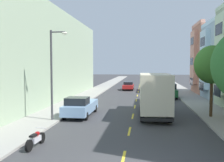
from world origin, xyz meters
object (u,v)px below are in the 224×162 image
object	(u,v)px
street_tree_second	(212,65)
delivery_box_truck	(154,93)
moving_red_sedan	(128,86)
street_lamp	(53,68)
parked_suv_white	(159,81)
parked_wagon_burgundy	(159,80)
parked_motorcycle	(36,139)
parked_suv_forest	(169,90)
parked_pickup_silver	(163,84)
parked_pickup_sky	(80,106)

from	to	relation	value
street_tree_second	delivery_box_truck	bearing A→B (deg)	176.53
delivery_box_truck	moving_red_sedan	distance (m)	23.20
street_lamp	moving_red_sedan	world-z (taller)	street_lamp
moving_red_sedan	street_lamp	bearing A→B (deg)	-99.07
street_lamp	parked_suv_white	bearing A→B (deg)	74.67
delivery_box_truck	moving_red_sedan	size ratio (longest dim) A/B	1.74
parked_wagon_burgundy	parked_motorcycle	world-z (taller)	parked_wagon_burgundy
street_tree_second	parked_motorcycle	size ratio (longest dim) A/B	2.83
parked_suv_forest	parked_motorcycle	distance (m)	23.65
parked_pickup_silver	moving_red_sedan	size ratio (longest dim) A/B	1.18
parked_pickup_silver	parked_suv_forest	bearing A→B (deg)	-90.87
street_tree_second	parked_motorcycle	xyz separation A→B (m)	(-11.15, -8.88, -3.97)
parked_pickup_sky	delivery_box_truck	bearing A→B (deg)	6.84
street_lamp	parked_pickup_sky	distance (m)	4.31
parked_pickup_sky	parked_motorcycle	xyz separation A→B (m)	(-0.28, -8.41, -0.42)
moving_red_sedan	street_tree_second	bearing A→B (deg)	-70.50
parked_pickup_sky	parked_wagon_burgundy	distance (m)	41.39
street_lamp	parked_wagon_burgundy	size ratio (longest dim) A/B	1.45
parked_suv_white	parked_pickup_sky	xyz separation A→B (m)	(-8.73, -34.89, -0.16)
street_tree_second	parked_suv_white	xyz separation A→B (m)	(-2.14, 34.42, -3.39)
street_tree_second	parked_suv_white	world-z (taller)	street_tree_second
street_tree_second	parked_pickup_sky	world-z (taller)	street_tree_second
street_tree_second	delivery_box_truck	world-z (taller)	street_tree_second
parked_pickup_sky	parked_wagon_burgundy	bearing A→B (deg)	77.62
delivery_box_truck	parked_suv_forest	xyz separation A→B (m)	(2.44, 12.71, -1.04)
parked_suv_forest	moving_red_sedan	xyz separation A→B (m)	(-6.04, 10.17, -0.24)
delivery_box_truck	parked_suv_forest	size ratio (longest dim) A/B	1.62
moving_red_sedan	parked_motorcycle	size ratio (longest dim) A/B	2.19
parked_suv_white	moving_red_sedan	xyz separation A→B (m)	(-6.06, -11.26, -0.24)
parked_suv_white	parked_motorcycle	world-z (taller)	parked_suv_white
parked_pickup_sky	moving_red_sedan	bearing A→B (deg)	83.57
street_tree_second	street_lamp	size ratio (longest dim) A/B	0.85
parked_suv_forest	parked_pickup_silver	distance (m)	14.27
delivery_box_truck	parked_motorcycle	world-z (taller)	delivery_box_truck
street_lamp	parked_suv_white	xyz separation A→B (m)	(10.21, 37.25, -3.13)
street_tree_second	moving_red_sedan	size ratio (longest dim) A/B	1.29
parked_suv_forest	delivery_box_truck	bearing A→B (deg)	-100.85
street_lamp	parked_motorcycle	world-z (taller)	street_lamp
delivery_box_truck	parked_suv_forest	bearing A→B (deg)	79.15
moving_red_sedan	parked_suv_white	bearing A→B (deg)	61.70
parked_suv_forest	parked_suv_white	world-z (taller)	same
parked_wagon_burgundy	parked_motorcycle	distance (m)	49.68
parked_suv_white	moving_red_sedan	distance (m)	12.79
parked_motorcycle	street_lamp	bearing A→B (deg)	101.22
parked_suv_forest	moving_red_sedan	size ratio (longest dim) A/B	1.07
delivery_box_truck	parked_pickup_silver	size ratio (longest dim) A/B	1.47
parked_suv_white	moving_red_sedan	bearing A→B (deg)	-118.30
parked_suv_forest	parked_suv_white	size ratio (longest dim) A/B	1.00
parked_suv_forest	parked_wagon_burgundy	size ratio (longest dim) A/B	1.02
street_lamp	parked_wagon_burgundy	distance (m)	44.15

